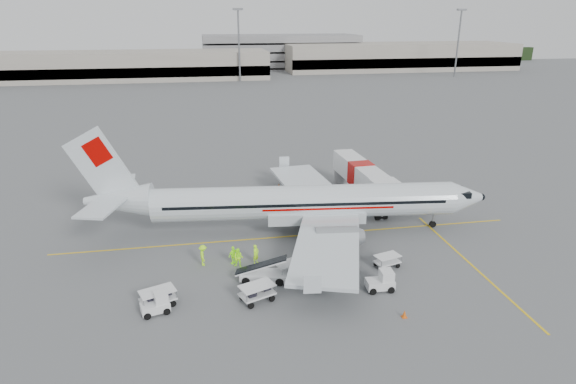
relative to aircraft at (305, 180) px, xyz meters
name	(u,v)px	position (x,y,z in m)	size (l,w,h in m)	color
ground	(292,236)	(-1.46, -0.95, -5.25)	(360.00, 360.00, 0.00)	#56595B
stripe_lead	(292,236)	(-1.46, -0.95, -5.25)	(44.00, 0.20, 0.01)	yellow
stripe_cross	(470,263)	(12.54, -8.95, -5.25)	(0.20, 20.00, 0.01)	yellow
terminal_west	(100,66)	(-41.46, 129.05, -0.75)	(110.00, 22.00, 9.00)	gray
terminal_east	(398,56)	(68.54, 144.05, -0.25)	(90.00, 26.00, 10.00)	gray
parking_garage	(280,50)	(23.54, 159.05, 1.75)	(62.00, 24.00, 14.00)	slate
treeline	(217,58)	(-1.46, 174.05, -2.25)	(300.00, 3.00, 6.00)	black
mast_center	(239,46)	(3.54, 117.05, 5.75)	(3.20, 1.20, 22.00)	slate
mast_east	(458,44)	(78.54, 117.05, 5.75)	(3.20, 1.20, 22.00)	slate
aircraft	(305,180)	(0.00, 0.00, 0.00)	(38.10, 29.86, 10.50)	silver
jet_bridge	(360,181)	(8.05, 7.39, -3.07)	(3.11, 16.61, 4.36)	silver
belt_loader	(264,266)	(-5.16, -8.64, -3.92)	(4.90, 1.84, 2.66)	silver
tug_fore	(380,280)	(3.45, -11.60, -4.44)	(2.10, 1.21, 1.63)	silver
tug_mid	(315,254)	(-0.52, -6.65, -4.33)	(2.37, 1.36, 1.83)	silver
tug_aft	(155,304)	(-13.31, -11.74, -4.49)	(1.97, 1.13, 1.52)	silver
cart_loaded_a	(257,293)	(-6.01, -11.46, -4.59)	(2.53, 1.50, 1.32)	silver
cart_loaded_b	(158,298)	(-13.17, -10.86, -4.61)	(2.48, 1.47, 1.29)	silver
cart_empty_a	(290,269)	(-2.96, -8.26, -4.64)	(2.35, 1.39, 1.23)	silver
cart_empty_b	(387,261)	(5.31, -8.30, -4.70)	(2.10, 1.24, 1.10)	silver
cone_nose	(399,209)	(11.06, 2.95, -4.92)	(0.41, 0.41, 0.67)	#E1590F
cone_port	(279,186)	(-0.48, 12.89, -4.95)	(0.37, 0.37, 0.60)	#E1590F
cone_stbd	(404,314)	(3.88, -15.35, -4.95)	(0.37, 0.37, 0.60)	#E1590F
crew_a	(256,254)	(-5.44, -5.67, -4.40)	(0.62, 0.41, 1.71)	#AAFF19
crew_b	(238,258)	(-6.95, -6.05, -4.42)	(0.81, 0.63, 1.67)	#AAFF19
crew_c	(203,255)	(-9.86, -5.21, -4.33)	(1.19, 0.68, 1.84)	#AAFF19
crew_d	(233,255)	(-7.33, -5.45, -4.43)	(0.96, 0.40, 1.64)	#AAFF19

